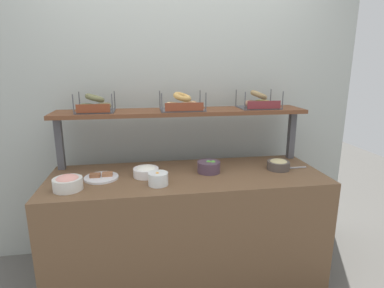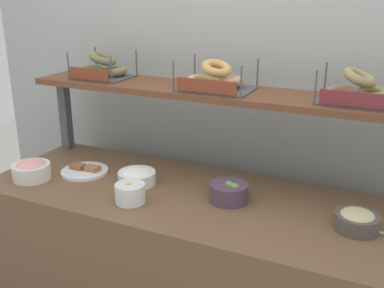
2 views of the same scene
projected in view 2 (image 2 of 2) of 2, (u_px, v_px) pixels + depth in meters
name	position (u px, v px, depth m)	size (l,w,h in m)	color
back_wall	(237.00, 94.00, 2.38)	(3.16, 0.06, 2.40)	#A8AEA7
deli_counter	(193.00, 276.00, 2.16)	(1.96, 0.70, 0.85)	brown
shelf_riser_left	(65.00, 115.00, 2.56)	(0.05, 0.05, 0.40)	#4C4C51
upper_shelf	(217.00, 93.00, 2.12)	(1.92, 0.32, 0.03)	brown
bowl_fruit_salad	(130.00, 193.00, 1.95)	(0.13, 0.13, 0.09)	white
bowl_cream_cheese	(137.00, 176.00, 2.14)	(0.18, 0.18, 0.08)	white
bowl_veggie_mix	(229.00, 191.00, 1.96)	(0.17, 0.17, 0.09)	#503B4C
bowl_hummus	(357.00, 220.00, 1.73)	(0.17, 0.17, 0.08)	#514843
bowl_lox_spread	(31.00, 170.00, 2.19)	(0.18, 0.18, 0.10)	silver
serving_plate_white	(85.00, 171.00, 2.27)	(0.23, 0.23, 0.04)	white
bagel_basket_poppy	(103.00, 69.00, 2.36)	(0.28, 0.25, 0.14)	#4C4C51
bagel_basket_sesame	(215.00, 80.00, 2.08)	(0.33, 0.24, 0.14)	#4C4C51
bagel_basket_everything	(357.00, 92.00, 1.85)	(0.31, 0.26, 0.15)	#4C4C51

